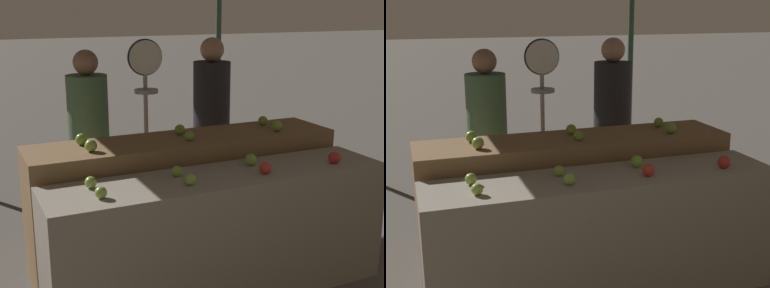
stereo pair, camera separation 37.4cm
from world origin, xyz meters
The scene contains 18 objects.
display_counter_front centered at (0.00, 0.00, 0.44)m, with size 2.39×0.55×0.87m, color gray.
display_counter_back centered at (0.00, 0.60, 0.50)m, with size 2.39×0.55×0.99m, color olive.
apple_front_0 centered at (-0.85, -0.10, 0.91)m, with size 0.07×0.07×0.07m, color #8EB247.
apple_front_1 centered at (-0.27, -0.10, 0.91)m, with size 0.07×0.07×0.07m, color #8EB247.
apple_front_2 centered at (0.27, -0.10, 0.92)m, with size 0.08×0.08×0.08m, color red.
apple_front_3 centered at (0.85, -0.10, 0.92)m, with size 0.09×0.09×0.09m, color #B72D23.
apple_front_4 centered at (-0.86, 0.11, 0.91)m, with size 0.07×0.07×0.07m, color #8EB247.
apple_front_5 centered at (-0.28, 0.10, 0.91)m, with size 0.07×0.07×0.07m, color #84AD3D.
apple_front_6 centered at (0.28, 0.10, 0.92)m, with size 0.09×0.09×0.09m, color #84AD3D.
apple_back_0 centered at (-0.75, 0.50, 1.04)m, with size 0.09×0.09×0.09m, color #8EB247.
apple_back_1 centered at (-0.01, 0.50, 1.03)m, with size 0.07×0.07×0.07m, color #7AA338.
apple_back_2 centered at (0.75, 0.48, 1.04)m, with size 0.08×0.08×0.08m, color #7AA338.
apple_back_3 centered at (-0.77, 0.71, 1.04)m, with size 0.08×0.08×0.08m, color #7AA338.
apple_back_4 centered at (0.00, 0.70, 1.04)m, with size 0.08×0.08×0.08m, color #7AA338.
apple_back_5 centered at (0.76, 0.71, 1.03)m, with size 0.08×0.08×0.08m, color #7AA338.
produce_scale centered at (-0.09, 1.21, 1.25)m, with size 0.30×0.20×1.70m.
person_vendor_at_scale centered at (-0.53, 1.44, 0.93)m, with size 0.37×0.37×1.61m.
person_customer_left centered at (0.64, 1.42, 0.97)m, with size 0.39×0.39×1.68m.
Camera 2 is at (-1.25, -3.13, 1.97)m, focal length 50.00 mm.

